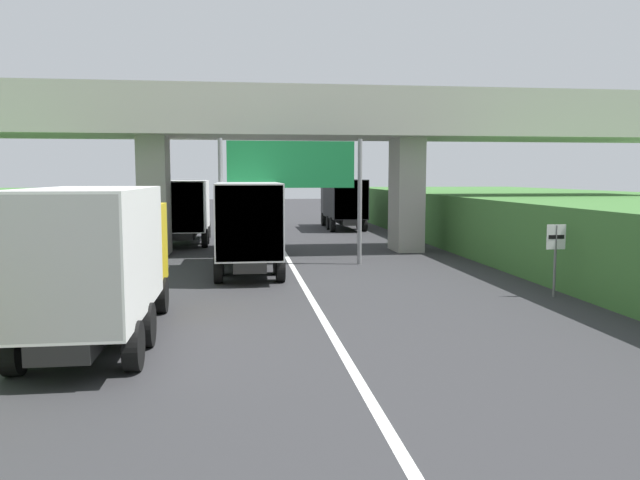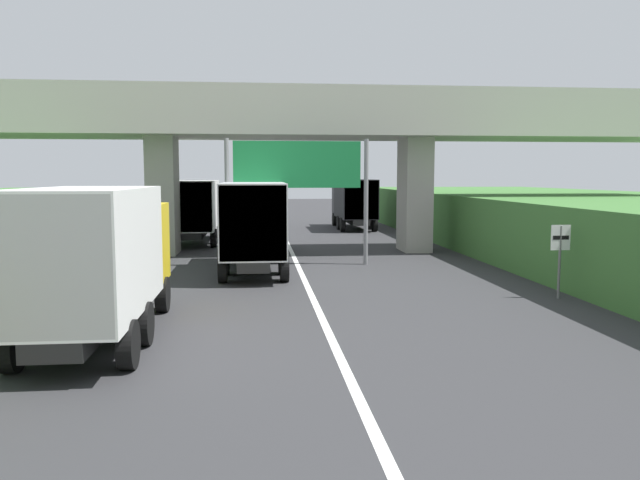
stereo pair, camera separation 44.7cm
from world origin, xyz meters
name	(u,v)px [view 2 (the right image)]	position (x,y,z in m)	size (l,w,h in m)	color
lane_centre_stripe	(300,271)	(0.00, 24.29, 0.00)	(0.20, 88.57, 0.01)	white
overpass_bridge	(291,131)	(0.00, 30.36, 5.80)	(40.00, 4.80, 7.70)	#ADA89E
overhead_highway_sign	(297,173)	(0.00, 25.87, 3.83)	(5.88, 0.18, 5.20)	slate
speed_limit_sign	(560,250)	(7.40, 18.12, 1.48)	(0.60, 0.08, 2.23)	slate
truck_black	(353,201)	(5.04, 43.27, 1.93)	(2.44, 7.30, 3.44)	black
truck_silver	(254,222)	(-1.79, 24.20, 1.93)	(2.44, 7.30, 3.44)	black
truck_blue	(196,208)	(-4.99, 35.15, 1.93)	(2.44, 7.30, 3.44)	black
truck_yellow	(98,255)	(-5.20, 14.61, 1.93)	(2.44, 7.30, 3.44)	black
car_white	(253,233)	(-1.87, 31.61, 0.86)	(1.86, 4.10, 1.72)	silver
construction_barrel_2	(38,322)	(-6.52, 14.52, 0.46)	(0.57, 0.57, 0.90)	orange
construction_barrel_3	(89,285)	(-6.67, 19.27, 0.46)	(0.57, 0.57, 0.90)	orange
construction_barrel_4	(127,263)	(-6.51, 24.02, 0.46)	(0.57, 0.57, 0.90)	orange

